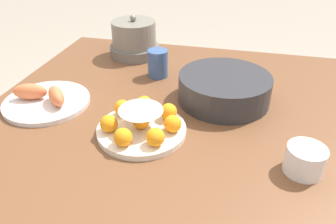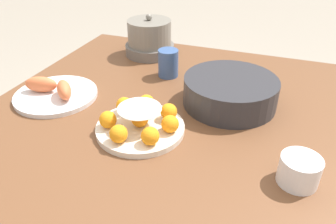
{
  "view_description": "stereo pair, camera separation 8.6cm",
  "coord_description": "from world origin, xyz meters",
  "px_view_note": "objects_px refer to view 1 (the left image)",
  "views": [
    {
      "loc": [
        0.11,
        -0.76,
        1.26
      ],
      "look_at": [
        -0.06,
        -0.05,
        0.8
      ],
      "focal_mm": 35.0,
      "sensor_mm": 36.0,
      "label": 1
    },
    {
      "loc": [
        0.2,
        -0.74,
        1.26
      ],
      "look_at": [
        -0.06,
        -0.05,
        0.8
      ],
      "focal_mm": 35.0,
      "sensor_mm": 36.0,
      "label": 2
    }
  ],
  "objects_px": {
    "cup_near": "(305,160)",
    "cake_plate": "(142,124)",
    "serving_bowl": "(224,87)",
    "warming_pot": "(134,40)",
    "dining_table": "(191,144)",
    "seafood_platter": "(46,99)",
    "cup_far": "(158,63)"
  },
  "relations": [
    {
      "from": "cup_near",
      "to": "cup_far",
      "type": "distance_m",
      "value": 0.59
    },
    {
      "from": "dining_table",
      "to": "cup_far",
      "type": "bearing_deg",
      "value": 124.84
    },
    {
      "from": "cake_plate",
      "to": "serving_bowl",
      "type": "bearing_deg",
      "value": 48.94
    },
    {
      "from": "cake_plate",
      "to": "dining_table",
      "type": "bearing_deg",
      "value": 42.13
    },
    {
      "from": "serving_bowl",
      "to": "cup_far",
      "type": "bearing_deg",
      "value": 153.23
    },
    {
      "from": "dining_table",
      "to": "cup_near",
      "type": "xyz_separation_m",
      "value": [
        0.28,
        -0.16,
        0.13
      ]
    },
    {
      "from": "serving_bowl",
      "to": "cake_plate",
      "type": "bearing_deg",
      "value": -131.06
    },
    {
      "from": "cake_plate",
      "to": "seafood_platter",
      "type": "xyz_separation_m",
      "value": [
        -0.32,
        0.07,
        -0.01
      ]
    },
    {
      "from": "cake_plate",
      "to": "serving_bowl",
      "type": "distance_m",
      "value": 0.29
    },
    {
      "from": "cup_far",
      "to": "warming_pot",
      "type": "bearing_deg",
      "value": 130.35
    },
    {
      "from": "cup_far",
      "to": "serving_bowl",
      "type": "bearing_deg",
      "value": -26.77
    },
    {
      "from": "warming_pot",
      "to": "cup_near",
      "type": "bearing_deg",
      "value": -44.05
    },
    {
      "from": "cup_near",
      "to": "cake_plate",
      "type": "bearing_deg",
      "value": 171.63
    },
    {
      "from": "dining_table",
      "to": "cup_near",
      "type": "height_order",
      "value": "cup_near"
    },
    {
      "from": "warming_pot",
      "to": "dining_table",
      "type": "bearing_deg",
      "value": -52.8
    },
    {
      "from": "seafood_platter",
      "to": "cup_near",
      "type": "distance_m",
      "value": 0.72
    },
    {
      "from": "cake_plate",
      "to": "seafood_platter",
      "type": "distance_m",
      "value": 0.33
    },
    {
      "from": "serving_bowl",
      "to": "seafood_platter",
      "type": "height_order",
      "value": "serving_bowl"
    },
    {
      "from": "cake_plate",
      "to": "cup_far",
      "type": "distance_m",
      "value": 0.34
    },
    {
      "from": "dining_table",
      "to": "cup_far",
      "type": "distance_m",
      "value": 0.32
    },
    {
      "from": "dining_table",
      "to": "serving_bowl",
      "type": "relative_size",
      "value": 4.42
    },
    {
      "from": "cup_near",
      "to": "cup_far",
      "type": "height_order",
      "value": "cup_far"
    },
    {
      "from": "dining_table",
      "to": "serving_bowl",
      "type": "bearing_deg",
      "value": 56.71
    },
    {
      "from": "serving_bowl",
      "to": "cup_near",
      "type": "height_order",
      "value": "serving_bowl"
    },
    {
      "from": "seafood_platter",
      "to": "warming_pot",
      "type": "height_order",
      "value": "warming_pot"
    },
    {
      "from": "cup_near",
      "to": "warming_pot",
      "type": "height_order",
      "value": "warming_pot"
    },
    {
      "from": "seafood_platter",
      "to": "warming_pot",
      "type": "bearing_deg",
      "value": 72.41
    },
    {
      "from": "cup_near",
      "to": "cup_far",
      "type": "relative_size",
      "value": 0.92
    },
    {
      "from": "seafood_platter",
      "to": "cup_near",
      "type": "xyz_separation_m",
      "value": [
        0.71,
        -0.13,
        0.01
      ]
    },
    {
      "from": "serving_bowl",
      "to": "seafood_platter",
      "type": "relative_size",
      "value": 1.09
    },
    {
      "from": "serving_bowl",
      "to": "warming_pot",
      "type": "distance_m",
      "value": 0.47
    },
    {
      "from": "cup_near",
      "to": "warming_pot",
      "type": "relative_size",
      "value": 0.45
    }
  ]
}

